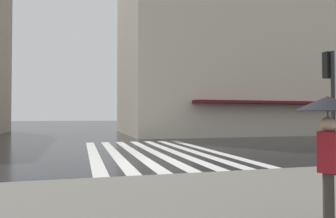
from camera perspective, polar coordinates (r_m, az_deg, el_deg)
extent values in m
plane|color=black|center=(12.39, -1.91, -9.80)|extent=(220.00, 220.00, 0.00)
cube|color=silver|center=(17.33, 7.14, -7.33)|extent=(13.00, 0.50, 0.01)
cube|color=silver|center=(16.97, 3.99, -7.46)|extent=(13.00, 0.50, 0.01)
cube|color=silver|center=(16.67, 0.72, -7.58)|extent=(13.00, 0.50, 0.01)
cube|color=silver|center=(16.42, -2.66, -7.67)|extent=(13.00, 0.50, 0.01)
cube|color=silver|center=(16.23, -6.14, -7.74)|extent=(13.00, 0.50, 0.01)
cube|color=silver|center=(16.10, -9.69, -7.78)|extent=(13.00, 0.50, 0.01)
cube|color=silver|center=(16.03, -13.28, -7.80)|extent=(13.00, 0.50, 0.01)
cube|color=beige|center=(37.99, 15.62, 10.36)|extent=(14.91, 29.85, 18.91)
cube|color=#591419|center=(30.63, 23.48, 1.03)|extent=(1.20, 20.90, 0.24)
cylinder|color=#232326|center=(11.37, 27.60, -0.14)|extent=(0.12, 0.12, 3.77)
cube|color=black|center=(11.62, 26.91, 7.06)|extent=(0.22, 0.30, 0.85)
sphere|color=red|center=(11.75, 26.50, 8.35)|extent=(0.17, 0.17, 0.17)
sphere|color=orange|center=(11.71, 26.52, 6.99)|extent=(0.17, 0.17, 0.17)
sphere|color=green|center=(11.68, 26.53, 5.63)|extent=(0.17, 0.17, 0.17)
cube|color=maroon|center=(5.34, 26.89, -6.84)|extent=(0.44, 0.46, 0.60)
sphere|color=beige|center=(5.31, 26.85, -2.44)|extent=(0.22, 0.22, 0.22)
cylinder|color=#38332D|center=(5.38, 26.81, -14.71)|extent=(0.13, 0.13, 0.86)
cylinder|color=#38332D|center=(5.55, 27.13, -14.27)|extent=(0.13, 0.13, 0.86)
cube|color=black|center=(5.64, 27.39, -9.08)|extent=(0.30, 0.32, 0.24)
cone|color=black|center=(5.32, 26.82, 0.91)|extent=(0.98, 0.98, 0.22)
cylinder|color=#4C4C51|center=(5.32, 26.87, -4.65)|extent=(0.02, 0.02, 0.81)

